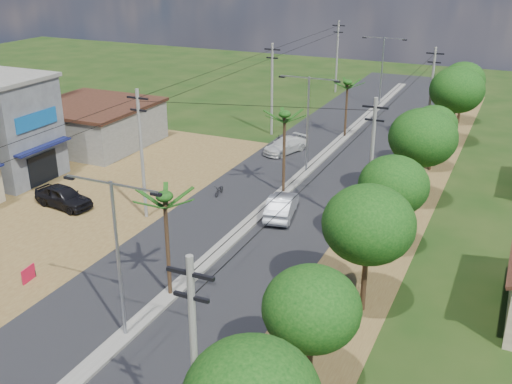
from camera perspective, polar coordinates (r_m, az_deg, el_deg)
ground at (r=30.23m, az=-12.28°, el=-13.30°), size 160.00×160.00×0.00m
road at (r=41.40m, az=-0.01°, el=-2.48°), size 12.00×110.00×0.04m
median at (r=43.88m, az=1.63°, el=-0.91°), size 1.00×90.00×0.18m
dirt_lot_west at (r=44.50m, az=-21.86°, el=-2.37°), size 18.00×46.00×0.04m
dirt_shoulder_east at (r=38.98m, az=11.46°, el=-4.61°), size 5.00×90.00×0.03m
low_shed at (r=58.71m, az=-15.24°, el=6.25°), size 10.40×10.40×3.95m
tree_east_b at (r=24.15m, az=5.31°, el=-11.00°), size 4.00×4.00×5.83m
tree_east_c at (r=29.61m, az=10.68°, el=-3.05°), size 4.60×4.60×6.83m
tree_east_d at (r=36.19m, az=12.97°, el=0.61°), size 4.20×4.20×6.13m
tree_east_e at (r=43.40m, az=15.62°, el=5.01°), size 4.80×4.80×7.14m
tree_east_f at (r=51.40m, az=16.61°, el=6.12°), size 3.80×3.80×5.52m
tree_east_g at (r=58.75m, az=18.59°, el=9.19°), size 5.00×5.00×7.38m
tree_east_h at (r=66.70m, az=19.16°, el=10.03°), size 4.40×4.40×6.52m
palm_median_near at (r=30.37m, az=-8.69°, el=-0.86°), size 2.00×2.00×6.15m
palm_median_mid at (r=43.73m, az=2.75°, el=7.05°), size 2.00×2.00×6.55m
palm_median_far at (r=58.63m, az=8.72°, el=10.08°), size 2.00×2.00×5.85m
streetlight_near at (r=27.77m, az=-13.08°, el=-5.21°), size 5.10×0.18×8.00m
streetlight_mid at (r=48.54m, az=4.96°, el=7.16°), size 5.10×0.18×8.00m
streetlight_far at (r=72.05m, az=11.93°, el=11.71°), size 5.10×0.18×8.00m
utility_pole_w_b at (r=40.56m, az=-10.85°, el=3.77°), size 1.60×0.24×9.00m
utility_pole_w_c at (r=59.18m, az=1.53°, el=9.93°), size 1.60×0.24×9.00m
utility_pole_w_d at (r=78.60m, az=7.73°, el=12.80°), size 1.60×0.24×9.00m
utility_pole_e_a at (r=19.96m, az=-5.84°, el=-16.85°), size 1.60×0.24×9.00m
utility_pole_e_b at (r=38.25m, az=10.91°, el=2.63°), size 1.60×0.24×9.00m
utility_pole_e_c at (r=59.13m, az=16.31°, el=9.05°), size 1.60×0.24×9.00m
car_silver_mid at (r=41.39m, az=2.46°, el=-1.35°), size 2.60×5.02×1.58m
car_white_far at (r=54.56m, az=2.78°, el=4.42°), size 3.31×5.04×1.36m
car_parked_dark at (r=45.04m, az=-17.87°, el=-0.45°), size 4.84×2.49×1.58m
moto_rider_west_a at (r=45.15m, az=-3.51°, el=0.16°), size 0.73×1.58×0.80m
moto_rider_west_b at (r=56.87m, az=2.16°, el=4.93°), size 0.78×1.56×0.90m
roadside_sign at (r=35.98m, az=-20.84°, el=-7.34°), size 0.20×1.08×0.90m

